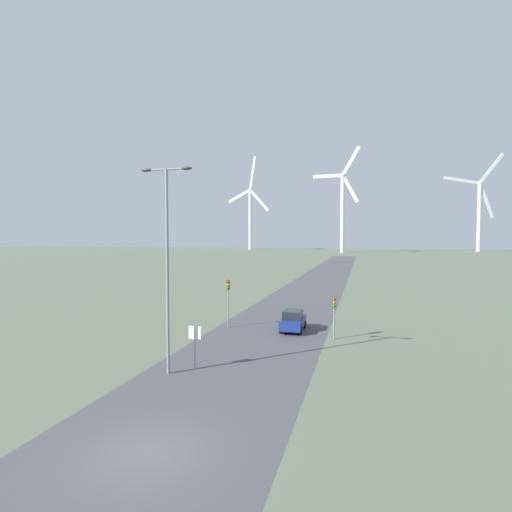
% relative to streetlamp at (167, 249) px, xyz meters
% --- Properties ---
extents(ground_plane, '(600.00, 600.00, 0.00)m').
position_rel_streetlamp_xyz_m(ground_plane, '(3.38, -8.20, -7.45)').
color(ground_plane, '#5B6651').
extents(road_surface, '(10.00, 240.00, 0.01)m').
position_rel_streetlamp_xyz_m(road_surface, '(3.38, 39.80, -7.45)').
color(road_surface, '#47474C').
rests_on(road_surface, ground).
extents(streetlamp, '(3.28, 0.32, 12.22)m').
position_rel_streetlamp_xyz_m(streetlamp, '(0.00, 0.00, 0.00)').
color(streetlamp, gray).
rests_on(streetlamp, ground).
extents(stop_sign_near, '(0.81, 0.07, 2.67)m').
position_rel_streetlamp_xyz_m(stop_sign_near, '(1.19, 1.22, -5.58)').
color(stop_sign_near, gray).
rests_on(stop_sign_near, ground).
extents(traffic_light_post_near_left, '(0.28, 0.34, 4.33)m').
position_rel_streetlamp_xyz_m(traffic_light_post_near_left, '(-0.58, 12.63, -4.29)').
color(traffic_light_post_near_left, gray).
rests_on(traffic_light_post_near_left, ground).
extents(traffic_light_post_near_right, '(0.28, 0.34, 3.43)m').
position_rel_streetlamp_xyz_m(traffic_light_post_near_right, '(9.00, 10.84, -4.93)').
color(traffic_light_post_near_right, gray).
rests_on(traffic_light_post_near_right, ground).
extents(car_approaching, '(1.88, 4.12, 1.83)m').
position_rel_streetlamp_xyz_m(car_approaching, '(5.35, 12.82, -6.54)').
color(car_approaching, navy).
rests_on(car_approaching, ground).
extents(wind_turbine_far_left, '(34.76, 19.08, 63.77)m').
position_rel_streetlamp_xyz_m(wind_turbine_far_left, '(-64.90, 245.98, 19.01)').
color(wind_turbine_far_left, silver).
rests_on(wind_turbine_far_left, ground).
extents(wind_turbine_left, '(26.16, 6.68, 57.68)m').
position_rel_streetlamp_xyz_m(wind_turbine_left, '(-0.07, 203.85, 18.75)').
color(wind_turbine_left, silver).
rests_on(wind_turbine_left, ground).
extents(wind_turbine_center, '(34.70, 11.13, 58.46)m').
position_rel_streetlamp_xyz_m(wind_turbine_center, '(77.52, 242.57, 18.45)').
color(wind_turbine_center, silver).
rests_on(wind_turbine_center, ground).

